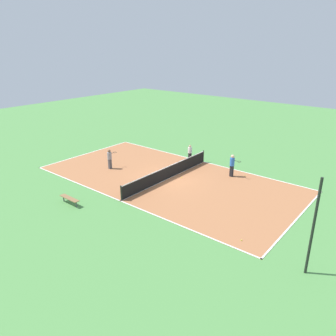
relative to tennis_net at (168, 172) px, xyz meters
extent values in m
plane|color=#518E47|center=(0.00, 0.00, -0.57)|extent=(80.00, 80.00, 0.00)
cube|color=#AD6B42|center=(0.00, 0.00, -0.56)|extent=(10.19, 20.11, 0.02)
cube|color=white|center=(-5.04, 0.00, -0.55)|extent=(0.10, 20.11, 0.00)
cube|color=white|center=(5.04, 0.00, -0.55)|extent=(0.10, 20.11, 0.00)
cube|color=white|center=(0.00, -10.00, -0.55)|extent=(10.19, 0.10, 0.00)
cube|color=white|center=(0.00, 10.00, -0.55)|extent=(10.19, 0.10, 0.00)
cube|color=white|center=(0.00, 0.00, -0.55)|extent=(10.19, 0.10, 0.00)
cylinder|color=black|center=(-4.94, 0.00, -0.01)|extent=(0.10, 0.10, 1.08)
cylinder|color=black|center=(4.94, 0.00, -0.01)|extent=(0.10, 0.10, 1.08)
cube|color=black|center=(0.00, 0.00, -0.03)|extent=(9.89, 0.03, 1.03)
cube|color=white|center=(0.00, 0.00, 0.45)|extent=(9.89, 0.04, 0.06)
cube|color=olive|center=(7.43, -2.26, -0.14)|extent=(0.36, 1.69, 0.04)
cylinder|color=#4C4C51|center=(7.43, -2.95, -0.36)|extent=(0.08, 0.08, 0.41)
cylinder|color=#4C4C51|center=(7.43, -1.56, -0.36)|extent=(0.08, 0.08, 0.41)
cube|color=black|center=(-3.53, 3.61, -0.09)|extent=(0.22, 0.27, 0.90)
cylinder|color=blue|center=(-3.53, 3.61, 0.67)|extent=(0.39, 0.39, 0.63)
sphere|color=beige|center=(-3.53, 3.61, 1.13)|extent=(0.27, 0.27, 0.27)
cylinder|color=#262626|center=(-3.50, 3.93, 0.83)|extent=(0.05, 0.28, 0.03)
torus|color=black|center=(-3.48, 4.20, 0.83)|extent=(0.33, 0.33, 0.02)
cube|color=#4C4C51|center=(1.37, -5.18, -0.13)|extent=(0.26, 0.21, 0.84)
cylinder|color=gray|center=(1.37, -5.18, 0.59)|extent=(0.37, 0.37, 0.59)
sphere|color=brown|center=(1.37, -5.18, 1.01)|extent=(0.25, 0.25, 0.25)
cylinder|color=#262626|center=(1.05, -5.17, 0.73)|extent=(0.28, 0.04, 0.03)
torus|color=black|center=(0.77, -5.16, 0.73)|extent=(0.31, 0.31, 0.02)
cube|color=black|center=(-4.49, -1.13, -0.18)|extent=(0.23, 0.28, 0.73)
cylinder|color=white|center=(-4.49, -1.13, 0.45)|extent=(0.41, 0.41, 0.51)
sphere|color=tan|center=(-4.49, -1.13, 0.81)|extent=(0.22, 0.22, 0.22)
sphere|color=#CCE033|center=(-4.23, 4.44, -0.51)|extent=(0.07, 0.07, 0.07)
sphere|color=#CCE033|center=(-0.76, 0.75, -0.51)|extent=(0.07, 0.07, 0.07)
sphere|color=#CCE033|center=(4.24, 8.51, -0.51)|extent=(0.07, 0.07, 0.07)
cylinder|color=black|center=(4.72, 12.00, 1.80)|extent=(0.12, 0.12, 4.74)
camera|label=1|loc=(18.30, 14.92, 9.26)|focal=35.00mm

